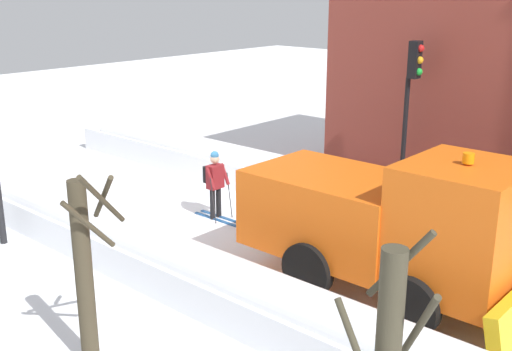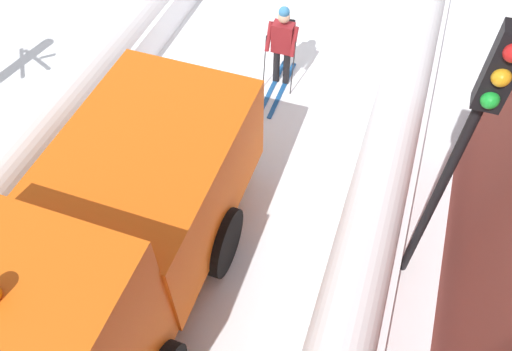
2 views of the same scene
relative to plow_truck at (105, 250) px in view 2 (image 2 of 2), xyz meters
name	(u,v)px [view 2 (image 2 of 2)]	position (x,y,z in m)	size (l,w,h in m)	color
plow_truck	(105,250)	(0.00, 0.00, 0.00)	(3.20, 5.98, 3.12)	orange
skier	(283,43)	(-0.71, -5.53, -0.48)	(0.62, 1.80, 1.81)	black
traffic_light_pole	(469,134)	(-3.88, -1.82, 1.72)	(0.28, 0.42, 4.58)	black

